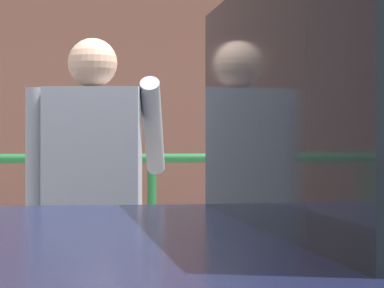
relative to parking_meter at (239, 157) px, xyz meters
name	(u,v)px	position (x,y,z in m)	size (l,w,h in m)	color
parking_meter	(239,157)	(0.00, 0.00, 0.00)	(0.18, 0.19, 1.55)	slate
pedestrian_at_meter	(93,196)	(-0.63, 0.21, -0.18)	(0.69, 0.54, 1.68)	slate
background_railing	(152,205)	(-0.14, 1.92, -0.34)	(24.06, 0.06, 1.13)	#1E602D
backdrop_wall	(120,114)	(-0.14, 4.27, 0.33)	(32.00, 0.50, 3.21)	brown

